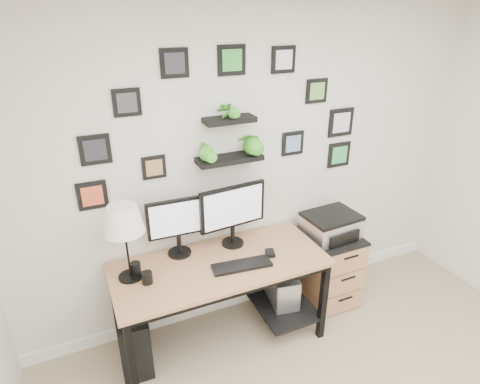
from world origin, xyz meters
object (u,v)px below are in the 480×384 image
monitor_left (178,223)px  mug (147,278)px  pc_tower_grey (279,292)px  monitor_right (233,211)px  pc_tower_black (132,335)px  desk (223,272)px  file_cabinet (329,267)px  printer (331,225)px  table_lamp (123,221)px

monitor_left → mug: bearing=-140.3°
monitor_left → pc_tower_grey: (0.82, -0.15, -0.79)m
monitor_right → pc_tower_grey: size_ratio=1.12×
monitor_left → pc_tower_black: size_ratio=0.96×
monitor_right → desk: bearing=-133.4°
file_cabinet → printer: 0.44m
table_lamp → monitor_left: bearing=19.5°
mug → pc_tower_black: 0.58m
desk → table_lamp: 0.89m
mug → printer: printer is taller
desk → monitor_right: 0.48m
pc_tower_black → file_cabinet: (1.79, 0.01, 0.09)m
pc_tower_black → printer: size_ratio=1.03×
desk → monitor_right: (0.15, 0.16, 0.43)m
mug → monitor_left: bearing=39.7°
printer → pc_tower_grey: bearing=-178.0°
mug → file_cabinet: 1.71m
pc_tower_grey → file_cabinet: bearing=1.3°
pc_tower_black → file_cabinet: bearing=2.7°
table_lamp → pc_tower_grey: (1.21, -0.01, -0.97)m
monitor_left → pc_tower_black: 0.91m
table_lamp → printer: 1.76m
desk → pc_tower_black: 0.82m
file_cabinet → monitor_right: bearing=173.5°
monitor_left → printer: monitor_left is taller
monitor_right → pc_tower_grey: (0.38, -0.11, -0.82)m
pc_tower_grey → printer: (0.49, 0.02, 0.54)m
monitor_left → file_cabinet: monitor_left is taller
desk → pc_tower_grey: bearing=4.9°
monitor_right → pc_tower_grey: bearing=-16.6°
monitor_right → printer: size_ratio=1.17×
pc_tower_grey → monitor_right: bearing=163.4°
pc_tower_black → table_lamp: bearing=14.5°
monitor_left → file_cabinet: bearing=-6.0°
monitor_left → table_lamp: table_lamp is taller
mug → desk: bearing=5.4°
monitor_left → printer: size_ratio=1.00×
mug → pc_tower_black: mug is taller
desk → pc_tower_grey: size_ratio=3.25×
desk → mug: bearing=-174.6°
desk → pc_tower_black: (-0.73, 0.05, -0.38)m
monitor_right → pc_tower_black: size_ratio=1.13×
monitor_left → desk: bearing=-35.5°
desk → file_cabinet: (1.06, 0.06, -0.29)m
pc_tower_grey → table_lamp: bearing=179.5°
monitor_left → monitor_right: (0.43, -0.04, 0.03)m
pc_tower_black → pc_tower_grey: 1.26m
pc_tower_grey → monitor_left: bearing=169.4°
monitor_left → printer: bearing=-5.9°
table_lamp → pc_tower_grey: bearing=-0.5°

